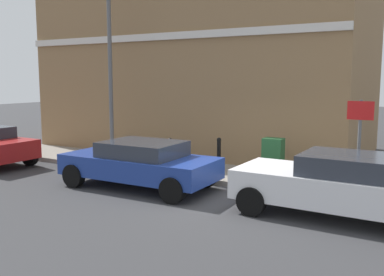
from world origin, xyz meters
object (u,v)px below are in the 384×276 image
Objects in this scene: bollard_far_kerb at (170,154)px; street_sign at (359,133)px; car_blue at (140,163)px; lamppost at (110,68)px; utility_cabinet at (273,160)px; car_white at (341,185)px; bollard_near_cabinet at (219,153)px.

street_sign is at bearing -89.50° from bollard_far_kerb.
street_sign is (1.52, -5.32, 0.97)m from car_blue.
bollard_far_kerb is 3.94m from lamppost.
car_blue is 3.72× the size of utility_cabinet.
car_blue reaches higher than bollard_far_kerb.
utility_cabinet is at bearing 74.17° from street_sign.
car_white is at bearing -105.37° from bollard_far_kerb.
bollard_near_cabinet is 1.00× the size of bollard_far_kerb.
utility_cabinet is at bearing -76.50° from bollard_far_kerb.
utility_cabinet is (2.18, -2.98, -0.01)m from car_blue.
lamppost is (0.69, 8.17, 1.64)m from street_sign.
car_blue is at bearing 151.45° from bollard_near_cabinet.
lamppost is (0.03, 5.83, 2.62)m from utility_cabinet.
street_sign is at bearing -100.61° from bollard_near_cabinet.
car_blue is at bearing -127.81° from lamppost.
utility_cabinet is at bearing -42.43° from car_white.
lamppost is at bearing 91.00° from bollard_near_cabinet.
street_sign is (1.48, -0.09, 0.94)m from car_white.
car_blue is at bearing 105.94° from street_sign.
bollard_far_kerb is at bearing 123.52° from bollard_near_cabinet.
car_white reaches higher than bollard_far_kerb.
utility_cabinet is at bearing -90.28° from lamppost.
street_sign reaches higher than bollard_near_cabinet.
car_white is at bearing -105.04° from lamppost.
bollard_far_kerb is (-0.81, 1.22, 0.00)m from bollard_near_cabinet.
street_sign is 0.40× the size of lamppost.
utility_cabinet is 0.50× the size of street_sign.
utility_cabinet is at bearing -144.54° from car_blue.
lamppost is (0.74, 2.87, 2.60)m from bollard_far_kerb.
utility_cabinet is 1.11× the size of bollard_far_kerb.
lamppost is at bearing 85.15° from street_sign.
lamppost is (-0.07, 4.09, 2.60)m from bollard_near_cabinet.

